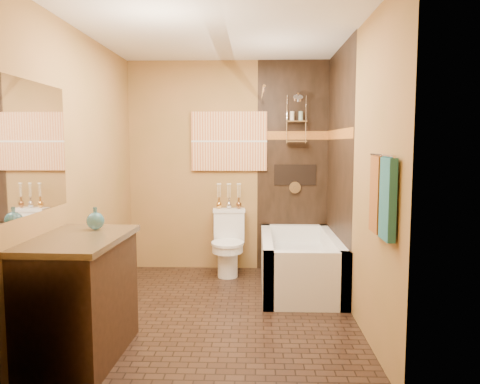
{
  "coord_description": "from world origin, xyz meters",
  "views": [
    {
      "loc": [
        0.33,
        -4.12,
        1.53
      ],
      "look_at": [
        0.18,
        0.4,
        1.06
      ],
      "focal_mm": 35.0,
      "sensor_mm": 36.0,
      "label": 1
    }
  ],
  "objects_px": {
    "sunset_painting": "(229,141)",
    "toilet": "(228,242)",
    "vanity": "(78,297)",
    "bathtub": "(300,267)"
  },
  "relations": [
    {
      "from": "bathtub",
      "to": "vanity",
      "type": "distance_m",
      "value": 2.43
    },
    {
      "from": "vanity",
      "to": "bathtub",
      "type": "bearing_deg",
      "value": 46.7
    },
    {
      "from": "sunset_painting",
      "to": "bathtub",
      "type": "distance_m",
      "value": 1.71
    },
    {
      "from": "toilet",
      "to": "vanity",
      "type": "distance_m",
      "value": 2.36
    },
    {
      "from": "toilet",
      "to": "vanity",
      "type": "bearing_deg",
      "value": -117.6
    },
    {
      "from": "sunset_painting",
      "to": "vanity",
      "type": "bearing_deg",
      "value": -111.13
    },
    {
      "from": "vanity",
      "to": "sunset_painting",
      "type": "bearing_deg",
      "value": 71.03
    },
    {
      "from": "sunset_painting",
      "to": "toilet",
      "type": "bearing_deg",
      "value": -90.0
    },
    {
      "from": "sunset_painting",
      "to": "bathtub",
      "type": "height_order",
      "value": "sunset_painting"
    },
    {
      "from": "sunset_painting",
      "to": "toilet",
      "type": "xyz_separation_m",
      "value": [
        0.0,
        -0.25,
        -1.17
      ]
    }
  ]
}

